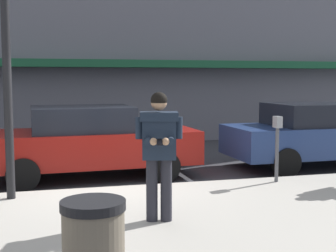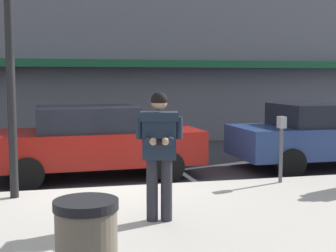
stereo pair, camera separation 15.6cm
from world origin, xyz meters
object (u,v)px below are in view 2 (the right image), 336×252
(parking_meter, at_px, (281,140))
(man_texting_on_phone, at_px, (159,142))
(street_lamp_post, at_px, (9,15))
(parked_sedan_mid, at_px, (94,141))
(parked_sedan_far, at_px, (325,135))

(parking_meter, bearing_deg, man_texting_on_phone, -146.05)
(man_texting_on_phone, distance_m, street_lamp_post, 3.36)
(parked_sedan_mid, xyz_separation_m, parking_meter, (3.41, -1.94, 0.18))
(parked_sedan_mid, bearing_deg, man_texting_on_phone, -80.49)
(parked_sedan_mid, bearing_deg, parking_meter, -29.56)
(parking_meter, bearing_deg, street_lamp_post, -179.41)
(parked_sedan_mid, height_order, parked_sedan_far, same)
(parked_sedan_mid, distance_m, street_lamp_post, 3.41)
(parking_meter, bearing_deg, parked_sedan_mid, 150.44)
(man_texting_on_phone, bearing_deg, parking_meter, 33.95)
(street_lamp_post, bearing_deg, man_texting_on_phone, -40.89)
(parked_sedan_far, xyz_separation_m, parking_meter, (-2.05, -1.82, 0.18))
(parked_sedan_mid, distance_m, man_texting_on_phone, 3.88)
(parked_sedan_far, height_order, man_texting_on_phone, man_texting_on_phone)
(parked_sedan_far, relative_size, man_texting_on_phone, 2.51)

